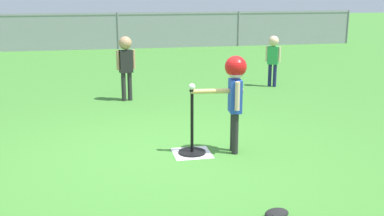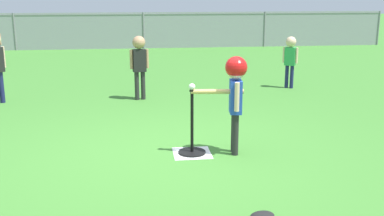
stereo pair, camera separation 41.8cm
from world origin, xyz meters
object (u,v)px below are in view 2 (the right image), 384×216
Objects in this scene: fielder_deep_center at (139,59)px; fielder_deep_right at (290,55)px; batter_child at (235,85)px; batting_tee at (192,143)px; baseball_on_tee at (192,87)px.

fielder_deep_right is at bearing 12.42° from fielder_deep_center.
batter_child is 1.15× the size of fielder_deep_right.
batter_child reaches higher than fielder_deep_right.
baseball_on_tee is at bearing 180.00° from batting_tee.
baseball_on_tee is 0.06× the size of batter_child.
baseball_on_tee is (-0.00, 0.00, 0.67)m from batting_tee.
fielder_deep_right is 2.96m from fielder_deep_center.
fielder_deep_right is at bearing 56.35° from batting_tee.
batter_child is at bearing -6.19° from batting_tee.
fielder_deep_center reaches higher than batting_tee.
batter_child reaches higher than batting_tee.
batter_child is (0.49, -0.05, 0.02)m from baseball_on_tee.
baseball_on_tee is 4.22m from fielder_deep_right.
fielder_deep_center is at bearing 100.95° from batting_tee.
batting_tee is 0.67m from baseball_on_tee.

